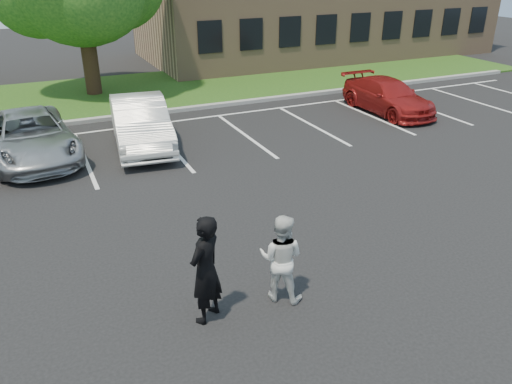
% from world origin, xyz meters
% --- Properties ---
extents(ground_plane, '(90.00, 90.00, 0.00)m').
position_xyz_m(ground_plane, '(0.00, 0.00, 0.00)').
color(ground_plane, black).
rests_on(ground_plane, ground).
extents(curb, '(40.00, 0.30, 0.15)m').
position_xyz_m(curb, '(0.00, 12.00, 0.07)').
color(curb, gray).
rests_on(curb, ground).
extents(grass_strip, '(44.00, 8.00, 0.08)m').
position_xyz_m(grass_strip, '(0.00, 16.00, 0.04)').
color(grass_strip, '#174316').
rests_on(grass_strip, ground).
extents(stall_lines, '(34.00, 5.36, 0.01)m').
position_xyz_m(stall_lines, '(1.40, 8.95, 0.01)').
color(stall_lines, silver).
rests_on(stall_lines, ground).
extents(man_black_suit, '(0.88, 0.82, 2.02)m').
position_xyz_m(man_black_suit, '(-1.87, -1.00, 1.01)').
color(man_black_suit, black).
rests_on(man_black_suit, ground).
extents(man_white_shirt, '(1.06, 1.04, 1.72)m').
position_xyz_m(man_white_shirt, '(-0.42, -1.01, 0.86)').
color(man_white_shirt, silver).
rests_on(man_white_shirt, ground).
extents(car_silver_minivan, '(2.91, 5.46, 1.46)m').
position_xyz_m(car_silver_minivan, '(-4.23, 8.74, 0.73)').
color(car_silver_minivan, '#9FA2A6').
rests_on(car_silver_minivan, ground).
extents(car_white_sedan, '(2.28, 5.11, 1.63)m').
position_xyz_m(car_white_sedan, '(-0.83, 8.43, 0.82)').
color(car_white_sedan, silver).
rests_on(car_white_sedan, ground).
extents(car_red_compact, '(1.92, 4.64, 1.34)m').
position_xyz_m(car_red_compact, '(9.34, 8.30, 0.67)').
color(car_red_compact, maroon).
rests_on(car_red_compact, ground).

